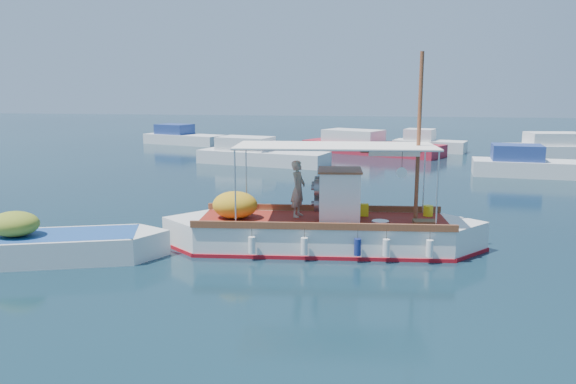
# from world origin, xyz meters

# --- Properties ---
(ground) EXTENTS (160.00, 160.00, 0.00)m
(ground) POSITION_xyz_m (0.00, 0.00, 0.00)
(ground) COLOR black
(ground) RESTS_ON ground
(fishing_caique) EXTENTS (9.05, 3.14, 5.55)m
(fishing_caique) POSITION_xyz_m (0.01, -0.20, 0.49)
(fishing_caique) COLOR white
(fishing_caique) RESTS_ON ground
(dinghy) EXTENTS (5.86, 3.15, 1.52)m
(dinghy) POSITION_xyz_m (-6.88, -2.63, 0.32)
(dinghy) COLOR white
(dinghy) RESTS_ON ground
(bg_boat_nw) EXTENTS (8.13, 4.08, 1.80)m
(bg_boat_nw) POSITION_xyz_m (-5.82, 17.11, 0.49)
(bg_boat_nw) COLOR silver
(bg_boat_nw) RESTS_ON ground
(bg_boat_n) EXTENTS (10.03, 6.74, 1.80)m
(bg_boat_n) POSITION_xyz_m (0.32, 23.99, 0.49)
(bg_boat_n) COLOR #A91C2C
(bg_boat_n) RESTS_ON ground
(bg_boat_ne) EXTENTS (6.29, 2.74, 1.80)m
(bg_boat_ne) POSITION_xyz_m (9.02, 15.00, 0.49)
(bg_boat_ne) COLOR silver
(bg_boat_ne) RESTS_ON ground
(bg_boat_e) EXTENTS (8.71, 3.66, 1.80)m
(bg_boat_e) POSITION_xyz_m (13.49, 24.37, 0.49)
(bg_boat_e) COLOR silver
(bg_boat_e) RESTS_ON ground
(bg_boat_far_w) EXTENTS (7.16, 4.32, 1.80)m
(bg_boat_far_w) POSITION_xyz_m (-14.84, 28.13, 0.49)
(bg_boat_far_w) COLOR silver
(bg_boat_far_w) RESTS_ON ground
(bg_boat_far_n) EXTENTS (5.33, 3.28, 1.80)m
(bg_boat_far_n) POSITION_xyz_m (4.50, 26.03, 0.49)
(bg_boat_far_n) COLOR silver
(bg_boat_far_n) RESTS_ON ground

